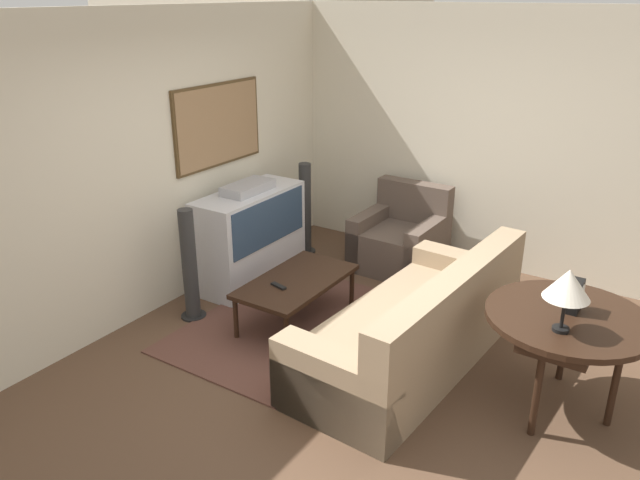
{
  "coord_description": "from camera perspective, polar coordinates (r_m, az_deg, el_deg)",
  "views": [
    {
      "loc": [
        -3.64,
        -2.06,
        2.81
      ],
      "look_at": [
        0.65,
        0.73,
        0.75
      ],
      "focal_mm": 35.0,
      "sensor_mm": 36.0,
      "label": 1
    }
  ],
  "objects": [
    {
      "name": "tv",
      "position": [
        6.37,
        -6.39,
        0.4
      ],
      "size": [
        1.24,
        0.51,
        1.05
      ],
      "color": "silver",
      "rests_on": "ground_plane"
    },
    {
      "name": "couch",
      "position": [
        5.06,
        8.76,
        -8.11
      ],
      "size": [
        2.34,
        1.1,
        0.88
      ],
      "rotation": [
        0.0,
        0.0,
        3.08
      ],
      "color": "#9E8466",
      "rests_on": "ground_plane"
    },
    {
      "name": "armchair",
      "position": [
        6.79,
        7.38,
        -0.04
      ],
      "size": [
        0.86,
        0.85,
        0.88
      ],
      "rotation": [
        0.0,
        0.0,
        -1.59
      ],
      "color": "brown",
      "rests_on": "ground_plane"
    },
    {
      "name": "remote",
      "position": [
        5.4,
        -3.81,
        -4.21
      ],
      "size": [
        0.08,
        0.17,
        0.02
      ],
      "color": "black",
      "rests_on": "coffee_table"
    },
    {
      "name": "wall_right",
      "position": [
        6.76,
        14.66,
        8.72
      ],
      "size": [
        0.06,
        12.0,
        2.7
      ],
      "color": "beige",
      "rests_on": "ground_plane"
    },
    {
      "name": "speaker_tower_left",
      "position": [
        5.71,
        -11.82,
        -2.49
      ],
      "size": [
        0.23,
        0.23,
        1.05
      ],
      "color": "black",
      "rests_on": "ground_plane"
    },
    {
      "name": "area_rug",
      "position": [
        5.67,
        -2.59,
        -7.77
      ],
      "size": [
        2.11,
        1.59,
        0.01
      ],
      "color": "brown",
      "rests_on": "ground_plane"
    },
    {
      "name": "console_table",
      "position": [
        4.63,
        21.74,
        -7.11
      ],
      "size": [
        1.11,
        1.11,
        0.75
      ],
      "color": "black",
      "rests_on": "ground_plane"
    },
    {
      "name": "speaker_tower_right",
      "position": [
        7.02,
        -1.37,
        2.66
      ],
      "size": [
        0.23,
        0.23,
        1.05
      ],
      "color": "black",
      "rests_on": "ground_plane"
    },
    {
      "name": "wall_back",
      "position": [
        5.75,
        -15.4,
        6.44
      ],
      "size": [
        12.0,
        0.1,
        2.7
      ],
      "color": "beige",
      "rests_on": "ground_plane"
    },
    {
      "name": "ground_plane",
      "position": [
        5.04,
        3.01,
        -12.01
      ],
      "size": [
        12.0,
        12.0,
        0.0
      ],
      "primitive_type": "plane",
      "color": "brown"
    },
    {
      "name": "mantel_clock",
      "position": [
        4.62,
        22.25,
        -4.75
      ],
      "size": [
        0.16,
        0.1,
        0.22
      ],
      "color": "black",
      "rests_on": "console_table"
    },
    {
      "name": "table_lamp",
      "position": [
        4.23,
        21.72,
        -3.83
      ],
      "size": [
        0.3,
        0.3,
        0.44
      ],
      "color": "black",
      "rests_on": "console_table"
    },
    {
      "name": "coffee_table",
      "position": [
        5.56,
        -2.18,
        -3.96
      ],
      "size": [
        1.15,
        0.63,
        0.43
      ],
      "color": "black",
      "rests_on": "ground_plane"
    }
  ]
}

